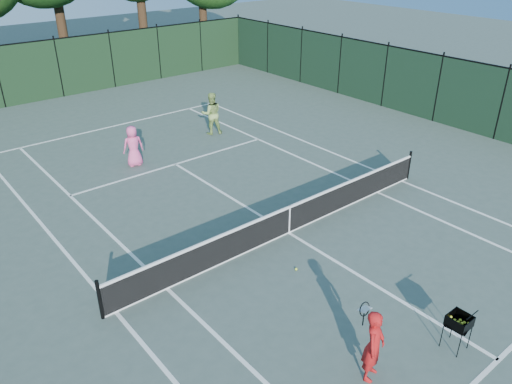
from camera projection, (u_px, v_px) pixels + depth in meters
ground at (289, 233)px, 14.72m from camera, size 90.00×90.00×0.00m
sideline_doubles_left at (116, 312)px, 11.63m from camera, size 0.10×23.77×0.01m
sideline_doubles_right at (402, 181)px, 17.80m from camera, size 0.10×23.77×0.01m
sideline_singles_left at (167, 289)px, 12.40m from camera, size 0.10×23.77×0.01m
sideline_singles_right at (377, 192)px, 17.03m from camera, size 0.10×23.77×0.01m
baseline_far at (113, 126)px, 22.88m from camera, size 10.97×0.10×0.01m
service_line_near at (498, 360)px, 10.32m from camera, size 8.23×0.10×0.01m
service_line_far at (176, 164)px, 19.11m from camera, size 8.23×0.10×0.01m
center_service_line at (289, 233)px, 14.72m from camera, size 0.10×12.80×0.01m
tennis_net at (289, 219)px, 14.50m from camera, size 11.69×0.09×1.06m
fence_far at (59, 69)px, 26.39m from camera, size 24.00×0.05×3.00m
fence_right at (501, 105)px, 20.78m from camera, size 0.05×36.00×3.00m
coach at (374, 345)px, 9.61m from camera, size 0.76×0.85×1.59m
player_pink at (133, 146)px, 18.67m from camera, size 0.85×0.65×1.57m
player_green at (211, 113)px, 21.63m from camera, size 1.10×1.00×1.84m
ball_hopper at (459, 321)px, 10.32m from camera, size 0.51×0.51×0.85m
loose_ball_midcourt at (296, 269)px, 13.07m from camera, size 0.07×0.07×0.07m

